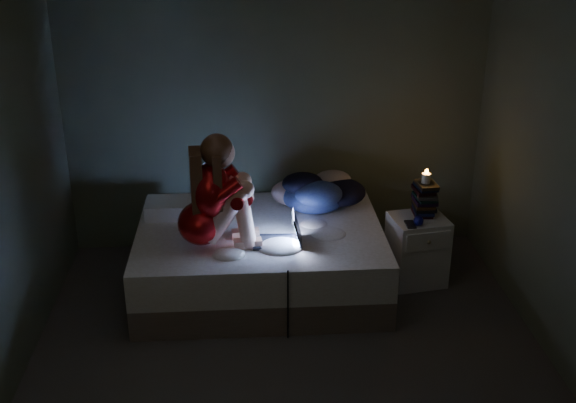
{
  "coord_description": "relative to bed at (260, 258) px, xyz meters",
  "views": [
    {
      "loc": [
        -0.29,
        -3.98,
        2.98
      ],
      "look_at": [
        0.05,
        1.0,
        0.8
      ],
      "focal_mm": 44.35,
      "sensor_mm": 36.0,
      "label": 1
    }
  ],
  "objects": [
    {
      "name": "wall_back",
      "position": [
        0.17,
        0.81,
        1.03
      ],
      "size": [
        3.6,
        0.02,
        2.6
      ],
      "primitive_type": "cube",
      "color": "#4C5942",
      "rests_on": "ground"
    },
    {
      "name": "bed",
      "position": [
        0.0,
        0.0,
        0.0
      ],
      "size": [
        1.94,
        1.45,
        0.53
      ],
      "primitive_type": null,
      "color": "#BBB4A5",
      "rests_on": "ground"
    },
    {
      "name": "clothes_pile",
      "position": [
        0.47,
        0.35,
        0.44
      ],
      "size": [
        0.64,
        0.56,
        0.34
      ],
      "primitive_type": null,
      "rotation": [
        0.0,
        0.0,
        -0.2
      ],
      "color": "navy",
      "rests_on": "bed"
    },
    {
      "name": "phone",
      "position": [
        1.16,
        -0.09,
        0.31
      ],
      "size": [
        0.09,
        0.15,
        0.01
      ],
      "primitive_type": "cube",
      "rotation": [
        0.0,
        0.0,
        -0.17
      ],
      "color": "black",
      "rests_on": "nightstand"
    },
    {
      "name": "pillow",
      "position": [
        -0.71,
        0.31,
        0.33
      ],
      "size": [
        0.43,
        0.3,
        0.12
      ],
      "primitive_type": "cube",
      "color": "white",
      "rests_on": "bed"
    },
    {
      "name": "candle",
      "position": [
        1.33,
        0.08,
        0.62
      ],
      "size": [
        0.07,
        0.07,
        0.08
      ],
      "primitive_type": "cylinder",
      "color": "beige",
      "rests_on": "book_stack"
    },
    {
      "name": "book_stack",
      "position": [
        1.33,
        0.08,
        0.45
      ],
      "size": [
        0.19,
        0.25,
        0.28
      ],
      "primitive_type": null,
      "color": "black",
      "rests_on": "nightstand"
    },
    {
      "name": "woman",
      "position": [
        -0.44,
        -0.27,
        0.7
      ],
      "size": [
        0.57,
        0.4,
        0.88
      ],
      "primitive_type": null,
      "rotation": [
        0.0,
        0.0,
        0.09
      ],
      "color": "maroon",
      "rests_on": "bed"
    },
    {
      "name": "wall_front",
      "position": [
        0.17,
        -3.01,
        1.03
      ],
      "size": [
        3.6,
        0.02,
        2.6
      ],
      "primitive_type": "cube",
      "color": "#4C5942",
      "rests_on": "ground"
    },
    {
      "name": "nightstand",
      "position": [
        1.28,
        0.02,
        0.02
      ],
      "size": [
        0.49,
        0.45,
        0.57
      ],
      "primitive_type": "cube",
      "rotation": [
        0.0,
        0.0,
        0.17
      ],
      "color": "silver",
      "rests_on": "ground"
    },
    {
      "name": "floor",
      "position": [
        0.17,
        -1.1,
        -0.28
      ],
      "size": [
        3.6,
        3.8,
        0.02
      ],
      "primitive_type": "cube",
      "color": "#433F3E",
      "rests_on": "ground"
    },
    {
      "name": "blue_orb",
      "position": [
        1.22,
        -0.11,
        0.35
      ],
      "size": [
        0.08,
        0.08,
        0.08
      ],
      "primitive_type": "sphere",
      "color": "navy",
      "rests_on": "nightstand"
    },
    {
      "name": "laptop",
      "position": [
        0.12,
        -0.27,
        0.39
      ],
      "size": [
        0.37,
        0.27,
        0.26
      ],
      "primitive_type": null,
      "rotation": [
        0.0,
        0.0,
        -0.05
      ],
      "color": "black",
      "rests_on": "bed"
    }
  ]
}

